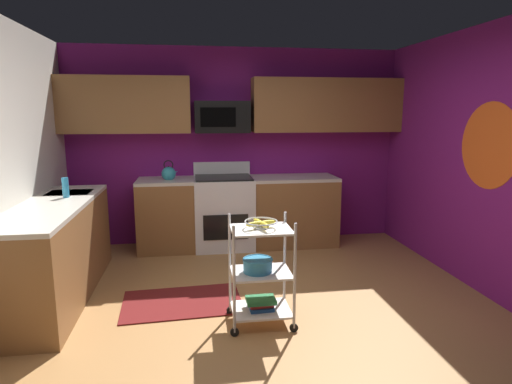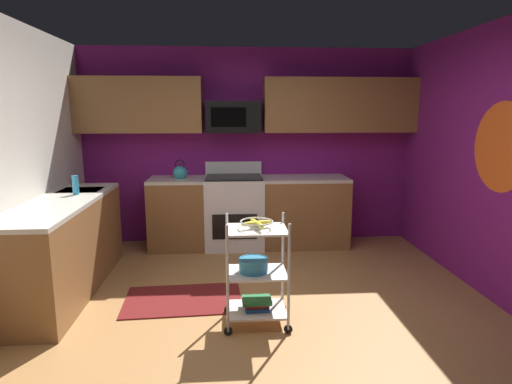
{
  "view_description": "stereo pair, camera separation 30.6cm",
  "coord_description": "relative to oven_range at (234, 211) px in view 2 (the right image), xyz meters",
  "views": [
    {
      "loc": [
        -0.58,
        -3.42,
        1.77
      ],
      "look_at": [
        -0.02,
        0.38,
        1.05
      ],
      "focal_mm": 30.23,
      "sensor_mm": 36.0,
      "label": 1
    },
    {
      "loc": [
        -0.28,
        -3.45,
        1.77
      ],
      "look_at": [
        -0.02,
        0.38,
        1.05
      ],
      "focal_mm": 30.23,
      "sensor_mm": 36.0,
      "label": 2
    }
  ],
  "objects": [
    {
      "name": "fruit_bowl",
      "position": [
        0.15,
        -2.16,
        0.4
      ],
      "size": [
        0.27,
        0.27,
        0.07
      ],
      "color": "silver",
      "rests_on": "rolling_cart"
    },
    {
      "name": "book_stack",
      "position": [
        0.15,
        -2.16,
        -0.3
      ],
      "size": [
        0.25,
        0.19,
        0.09
      ],
      "color": "#1E4C8C",
      "rests_on": "rolling_cart"
    },
    {
      "name": "floor_rug",
      "position": [
        -0.52,
        -1.67,
        -0.47
      ],
      "size": [
        1.14,
        0.76,
        0.01
      ],
      "primitive_type": "cube",
      "rotation": [
        0.0,
        0.0,
        0.05
      ],
      "color": "maroon",
      "rests_on": "ground"
    },
    {
      "name": "mixing_bowl_large",
      "position": [
        0.12,
        -2.16,
        0.04
      ],
      "size": [
        0.25,
        0.25,
        0.11
      ],
      "color": "#338CBF",
      "rests_on": "rolling_cart"
    },
    {
      "name": "rolling_cart",
      "position": [
        0.15,
        -2.16,
        -0.03
      ],
      "size": [
        0.55,
        0.41,
        0.91
      ],
      "color": "silver",
      "rests_on": "ground"
    },
    {
      "name": "wall_back",
      "position": [
        0.2,
        0.33,
        0.82
      ],
      "size": [
        4.52,
        0.06,
        2.6
      ],
      "primitive_type": "cube",
      "color": "#751970",
      "rests_on": "ground"
    },
    {
      "name": "kettle",
      "position": [
        -0.69,
        -0.0,
        0.52
      ],
      "size": [
        0.21,
        0.18,
        0.26
      ],
      "color": "teal",
      "rests_on": "counter_run"
    },
    {
      "name": "upper_cabinets",
      "position": [
        0.24,
        0.13,
        1.37
      ],
      "size": [
        4.4,
        0.33,
        0.7
      ],
      "color": "brown"
    },
    {
      "name": "wall_flower_decal",
      "position": [
        2.4,
        -1.8,
        0.97
      ],
      "size": [
        0.0,
        0.83,
        0.83
      ],
      "primitive_type": "cylinder",
      "rotation": [
        0.0,
        1.57,
        0.0
      ],
      "color": "#E5591E"
    },
    {
      "name": "floor",
      "position": [
        0.2,
        -2.1,
        -0.5
      ],
      "size": [
        4.4,
        4.8,
        0.04
      ],
      "primitive_type": "cube",
      "color": "#A87542",
      "rests_on": "ground"
    },
    {
      "name": "microwave",
      "position": [
        -0.0,
        0.1,
        1.22
      ],
      "size": [
        0.7,
        0.39,
        0.4
      ],
      "color": "black"
    },
    {
      "name": "counter_run",
      "position": [
        -0.66,
        -0.61,
        -0.01
      ],
      "size": [
        3.5,
        2.7,
        0.92
      ],
      "color": "brown",
      "rests_on": "ground"
    },
    {
      "name": "oven_range",
      "position": [
        0.0,
        0.0,
        0.0
      ],
      "size": [
        0.76,
        0.65,
        1.1
      ],
      "color": "white",
      "rests_on": "ground"
    },
    {
      "name": "dish_soap_bottle",
      "position": [
        -1.65,
        -1.05,
        0.54
      ],
      "size": [
        0.06,
        0.06,
        0.2
      ],
      "primitive_type": "cylinder",
      "color": "#2D8CBF",
      "rests_on": "counter_run"
    }
  ]
}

